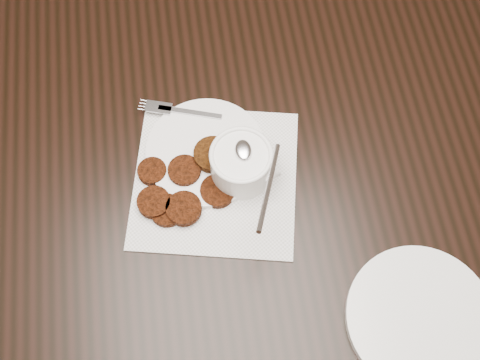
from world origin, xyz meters
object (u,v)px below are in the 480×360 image
(table, at_px, (225,240))
(napkin, at_px, (215,179))
(sauce_ramekin, at_px, (241,154))
(plate_empty, at_px, (420,318))
(plate_with_patty, at_px, (206,150))

(table, relative_size, napkin, 5.64)
(sauce_ramekin, bearing_deg, plate_empty, -50.37)
(plate_with_patty, bearing_deg, table, -56.54)
(napkin, height_order, sauce_ramekin, sauce_ramekin)
(napkin, height_order, plate_empty, plate_empty)
(plate_with_patty, relative_size, plate_empty, 0.91)
(plate_empty, bearing_deg, napkin, 135.12)
(napkin, relative_size, plate_empty, 1.20)
(sauce_ramekin, distance_m, plate_empty, 0.36)
(plate_empty, bearing_deg, table, 132.04)
(sauce_ramekin, distance_m, plate_with_patty, 0.09)
(napkin, distance_m, sauce_ramekin, 0.08)
(table, xyz_separation_m, sauce_ramekin, (0.03, -0.01, 0.45))
(napkin, xyz_separation_m, plate_with_patty, (-0.01, 0.05, 0.01))
(plate_with_patty, bearing_deg, sauce_ramekin, -40.02)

